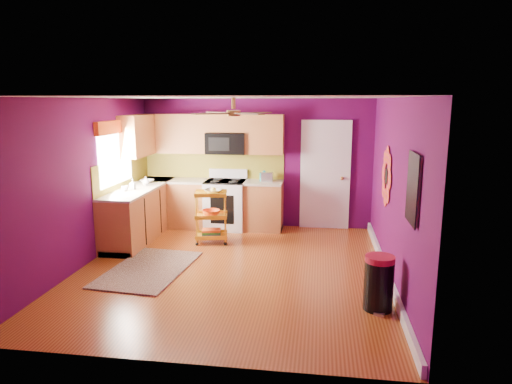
# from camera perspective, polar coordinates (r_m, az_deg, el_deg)

# --- Properties ---
(ground) EXTENTS (5.00, 5.00, 0.00)m
(ground) POSITION_cam_1_polar(r_m,az_deg,el_deg) (6.88, -2.96, -9.60)
(ground) COLOR brown
(ground) RESTS_ON ground
(room_envelope) EXTENTS (4.54, 5.04, 2.52)m
(room_envelope) POSITION_cam_1_polar(r_m,az_deg,el_deg) (6.47, -2.87, 4.02)
(room_envelope) COLOR #500947
(room_envelope) RESTS_ON ground
(lower_cabinets) EXTENTS (2.81, 2.31, 0.94)m
(lower_cabinets) POSITION_cam_1_polar(r_m,az_deg,el_deg) (8.76, -9.39, -2.15)
(lower_cabinets) COLOR #9A572A
(lower_cabinets) RESTS_ON ground
(electric_range) EXTENTS (0.76, 0.66, 1.13)m
(electric_range) POSITION_cam_1_polar(r_m,az_deg,el_deg) (8.88, -3.81, -1.50)
(electric_range) COLOR white
(electric_range) RESTS_ON ground
(upper_cabinetry) EXTENTS (2.80, 2.30, 1.26)m
(upper_cabinetry) POSITION_cam_1_polar(r_m,az_deg,el_deg) (8.85, -8.34, 6.99)
(upper_cabinetry) COLOR #9A572A
(upper_cabinetry) RESTS_ON ground
(left_window) EXTENTS (0.08, 1.35, 1.08)m
(left_window) POSITION_cam_1_polar(r_m,az_deg,el_deg) (8.16, -17.20, 5.79)
(left_window) COLOR white
(left_window) RESTS_ON ground
(panel_door) EXTENTS (0.95, 0.11, 2.15)m
(panel_door) POSITION_cam_1_polar(r_m,az_deg,el_deg) (8.88, 8.64, 1.96)
(panel_door) COLOR white
(panel_door) RESTS_ON ground
(right_wall_art) EXTENTS (0.04, 2.74, 1.04)m
(right_wall_art) POSITION_cam_1_polar(r_m,az_deg,el_deg) (6.13, 17.18, 1.32)
(right_wall_art) COLOR black
(right_wall_art) RESTS_ON ground
(ceiling_fan) EXTENTS (1.01, 1.01, 0.26)m
(ceiling_fan) POSITION_cam_1_polar(r_m,az_deg,el_deg) (6.62, -2.83, 9.90)
(ceiling_fan) COLOR #BF8C3F
(ceiling_fan) RESTS_ON ground
(shag_rug) EXTENTS (1.21, 1.82, 0.02)m
(shag_rug) POSITION_cam_1_polar(r_m,az_deg,el_deg) (7.02, -13.25, -9.34)
(shag_rug) COLOR black
(shag_rug) RESTS_ON ground
(rolling_cart) EXTENTS (0.61, 0.49, 0.99)m
(rolling_cart) POSITION_cam_1_polar(r_m,az_deg,el_deg) (7.99, -5.57, -2.81)
(rolling_cart) COLOR gold
(rolling_cart) RESTS_ON ground
(trash_can) EXTENTS (0.44, 0.44, 0.67)m
(trash_can) POSITION_cam_1_polar(r_m,az_deg,el_deg) (5.71, 15.09, -10.91)
(trash_can) COLOR black
(trash_can) RESTS_ON ground
(teal_kettle) EXTENTS (0.18, 0.18, 0.21)m
(teal_kettle) POSITION_cam_1_polar(r_m,az_deg,el_deg) (8.73, 1.04, 1.91)
(teal_kettle) COLOR teal
(teal_kettle) RESTS_ON lower_cabinets
(toaster) EXTENTS (0.22, 0.15, 0.18)m
(toaster) POSITION_cam_1_polar(r_m,az_deg,el_deg) (8.68, 1.39, 1.90)
(toaster) COLOR beige
(toaster) RESTS_ON lower_cabinets
(soap_bottle_a) EXTENTS (0.08, 0.08, 0.18)m
(soap_bottle_a) POSITION_cam_1_polar(r_m,az_deg,el_deg) (8.18, -15.17, 0.93)
(soap_bottle_a) COLOR #EA3F72
(soap_bottle_a) RESTS_ON lower_cabinets
(soap_bottle_b) EXTENTS (0.13, 0.13, 0.16)m
(soap_bottle_b) POSITION_cam_1_polar(r_m,az_deg,el_deg) (8.51, -13.60, 1.34)
(soap_bottle_b) COLOR white
(soap_bottle_b) RESTS_ON lower_cabinets
(counter_dish) EXTENTS (0.24, 0.24, 0.06)m
(counter_dish) POSITION_cam_1_polar(r_m,az_deg,el_deg) (8.80, -13.46, 1.33)
(counter_dish) COLOR white
(counter_dish) RESTS_ON lower_cabinets
(counter_cup) EXTENTS (0.11, 0.11, 0.09)m
(counter_cup) POSITION_cam_1_polar(r_m,az_deg,el_deg) (8.08, -16.09, 0.41)
(counter_cup) COLOR white
(counter_cup) RESTS_ON lower_cabinets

